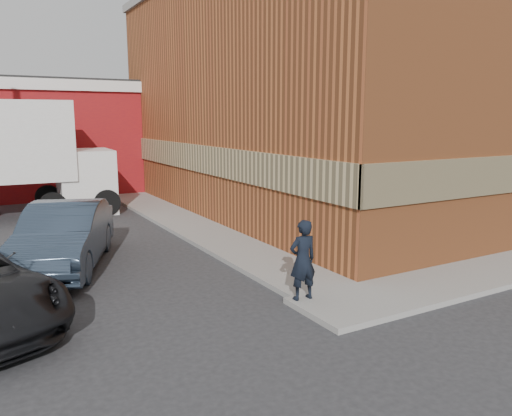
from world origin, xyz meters
TOP-DOWN VIEW (x-y plane):
  - ground at (0.00, 0.00)m, footprint 90.00×90.00m
  - brick_building at (8.50, 9.00)m, footprint 14.25×18.25m
  - sidewalk_west at (0.60, 9.00)m, footprint 1.80×18.00m
  - man at (-0.20, -0.25)m, footprint 0.62×0.42m
  - sedan at (-4.01, 4.86)m, footprint 3.46×5.30m

SIDE VIEW (x-z plane):
  - ground at x=0.00m, z-range 0.00..0.00m
  - sidewalk_west at x=0.60m, z-range 0.00..0.12m
  - sedan at x=-4.01m, z-range 0.00..1.65m
  - man at x=-0.20m, z-range 0.12..1.78m
  - brick_building at x=8.50m, z-range 0.00..9.36m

